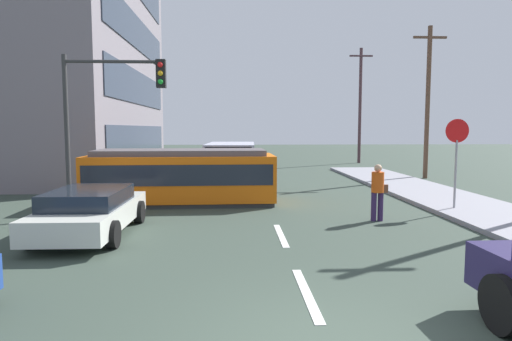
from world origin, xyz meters
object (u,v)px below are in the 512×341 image
(stop_sign, at_px, (457,145))
(pedestrian_crossing, at_px, (378,189))
(streetcar_tram, at_px, (182,176))
(utility_pole_far, at_px, (360,104))
(parked_sedan_mid, at_px, (91,211))
(traffic_light_mast, at_px, (107,104))
(utility_pole_mid, at_px, (428,100))
(city_bus, at_px, (231,158))

(stop_sign, bearing_deg, pedestrian_crossing, -156.71)
(streetcar_tram, xyz_separation_m, utility_pole_far, (11.77, 18.45, 3.63))
(streetcar_tram, xyz_separation_m, pedestrian_crossing, (6.10, -3.42, -0.07))
(parked_sedan_mid, bearing_deg, traffic_light_mast, 93.82)
(parked_sedan_mid, distance_m, traffic_light_mast, 3.68)
(traffic_light_mast, bearing_deg, stop_sign, 1.38)
(stop_sign, xyz_separation_m, utility_pole_far, (2.70, 20.59, 2.45))
(pedestrian_crossing, bearing_deg, streetcar_tram, 150.72)
(streetcar_tram, distance_m, utility_pole_mid, 14.82)
(pedestrian_crossing, relative_size, parked_sedan_mid, 0.36)
(pedestrian_crossing, relative_size, traffic_light_mast, 0.34)
(streetcar_tram, bearing_deg, city_bus, 77.83)
(parked_sedan_mid, height_order, traffic_light_mast, traffic_light_mast)
(streetcar_tram, relative_size, stop_sign, 2.33)
(streetcar_tram, height_order, utility_pole_mid, utility_pole_mid)
(utility_pole_far, bearing_deg, utility_pole_mid, -87.01)
(utility_pole_mid, bearing_deg, streetcar_tram, -148.59)
(parked_sedan_mid, bearing_deg, utility_pole_far, 59.73)
(utility_pole_far, bearing_deg, streetcar_tram, -122.54)
(pedestrian_crossing, height_order, parked_sedan_mid, pedestrian_crossing)
(city_bus, distance_m, stop_sign, 12.62)
(pedestrian_crossing, bearing_deg, utility_pole_mid, 60.33)
(streetcar_tram, relative_size, parked_sedan_mid, 1.46)
(pedestrian_crossing, bearing_deg, parked_sedan_mid, -170.46)
(pedestrian_crossing, relative_size, utility_pole_far, 0.19)
(traffic_light_mast, relative_size, utility_pole_mid, 0.60)
(pedestrian_crossing, distance_m, utility_pole_far, 22.89)
(parked_sedan_mid, height_order, stop_sign, stop_sign)
(city_bus, distance_m, parked_sedan_mid, 13.29)
(utility_pole_mid, relative_size, utility_pole_far, 0.91)
(pedestrian_crossing, relative_size, stop_sign, 0.58)
(utility_pole_far, bearing_deg, pedestrian_crossing, -104.54)
(city_bus, height_order, parked_sedan_mid, city_bus)
(pedestrian_crossing, distance_m, stop_sign, 3.47)
(streetcar_tram, xyz_separation_m, parked_sedan_mid, (-1.76, -4.74, -0.39))
(utility_pole_far, bearing_deg, parked_sedan_mid, -120.27)
(stop_sign, bearing_deg, traffic_light_mast, -178.62)
(traffic_light_mast, xyz_separation_m, utility_pole_mid, (14.26, 9.94, 0.79))
(utility_pole_far, bearing_deg, traffic_light_mast, -123.28)
(city_bus, distance_m, utility_pole_mid, 11.07)
(pedestrian_crossing, xyz_separation_m, traffic_light_mast, (-8.02, 1.01, 2.52))
(streetcar_tram, xyz_separation_m, traffic_light_mast, (-1.92, -2.41, 2.45))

